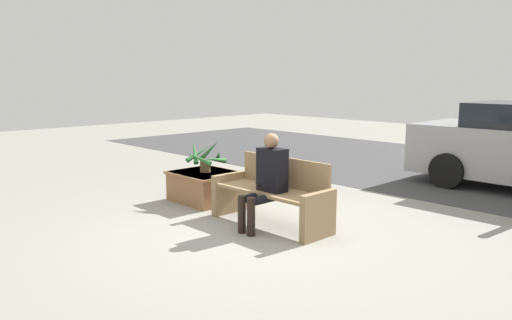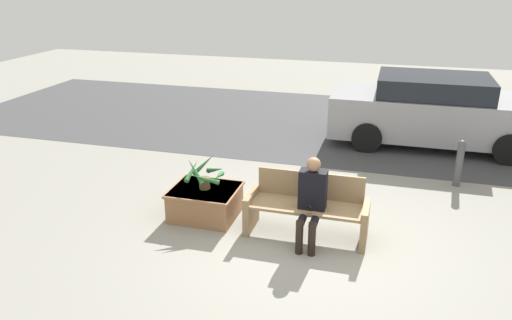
% 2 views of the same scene
% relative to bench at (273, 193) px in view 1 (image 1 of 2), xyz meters
% --- Properties ---
extents(ground_plane, '(30.00, 30.00, 0.00)m').
position_rel_bench_xyz_m(ground_plane, '(0.10, -0.38, -0.42)').
color(ground_plane, gray).
extents(road_surface, '(20.00, 6.00, 0.01)m').
position_rel_bench_xyz_m(road_surface, '(0.10, 5.63, -0.42)').
color(road_surface, '#424244').
rests_on(road_surface, ground_plane).
extents(bench, '(1.74, 0.59, 0.88)m').
position_rel_bench_xyz_m(bench, '(0.00, 0.00, 0.00)').
color(bench, '#8C704C').
rests_on(bench, ground_plane).
extents(person_seated, '(0.38, 0.62, 1.24)m').
position_rel_bench_xyz_m(person_seated, '(0.08, -0.20, 0.26)').
color(person_seated, black).
rests_on(person_seated, ground_plane).
extents(planter_box, '(1.02, 0.89, 0.47)m').
position_rel_bench_xyz_m(planter_box, '(-1.62, 0.13, -0.17)').
color(planter_box, '#936642').
rests_on(planter_box, ground_plane).
extents(potted_plant, '(0.59, 0.65, 0.52)m').
position_rel_bench_xyz_m(potted_plant, '(-1.61, 0.13, 0.29)').
color(potted_plant, brown).
rests_on(potted_plant, planter_box).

